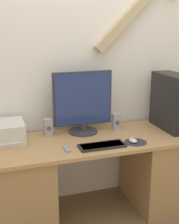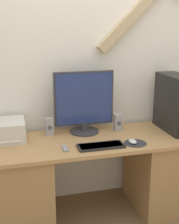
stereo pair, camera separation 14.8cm
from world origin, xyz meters
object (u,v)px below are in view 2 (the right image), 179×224
Objects in this scene: printer at (7,130)px; remote_control at (65,148)px; keyboard at (100,146)px; monitor at (84,102)px; computer_tower at (175,103)px; speaker_right at (118,122)px; mouse at (133,141)px; speaker_left at (49,127)px.

printer is 0.54m from remote_control.
keyboard reaches higher than remote_control.
monitor is 1.08× the size of computer_tower.
printer reaches higher than speaker_right.
remote_control is (-0.54, -0.32, -0.07)m from speaker_right.
speaker_right is at bearing 52.29° from keyboard.
remote_control is (-0.55, 0.02, -0.01)m from mouse.
keyboard is 0.82m from computer_tower.
printer is at bearing -175.04° from speaker_left.
mouse reaches higher than keyboard.
speaker_right is at bearing -0.35° from printer.
keyboard is 0.27m from mouse.
remote_control is at bearing -124.13° from monitor.
monitor is 0.46m from keyboard.
monitor reaches higher than speaker_right.
computer_tower is 1.08m from remote_control.
speaker_right is (-0.01, 0.33, 0.06)m from mouse.
computer_tower is 0.54m from speaker_right.
keyboard is 0.52m from speaker_left.
printer reaches higher than remote_control.
speaker_right is (0.61, -0.04, 0.00)m from speaker_left.
computer_tower is 1.56× the size of printer.
computer_tower is at bearing 24.20° from mouse.
speaker_left is at bearing 101.23° from remote_control.
remote_control is at bearing -149.50° from speaker_right.
speaker_left is (-1.10, 0.15, -0.18)m from computer_tower.
remote_control is at bearing 178.26° from mouse.
mouse is at bearing -49.56° from monitor.
monitor is 0.69m from printer.
monitor reaches higher than keyboard.
mouse is (0.31, -0.37, -0.26)m from monitor.
printer is 0.96m from speaker_right.
speaker_left is at bearing 176.60° from speaker_right.
monitor is 0.54m from mouse.
speaker_left is 1.00× the size of speaker_right.
monitor reaches higher than printer.
printer is at bearing 179.65° from speaker_right.
computer_tower is (0.48, 0.22, 0.23)m from mouse.
speaker_left is (-0.31, 0.01, -0.20)m from monitor.
speaker_left is (-0.62, 0.37, 0.06)m from mouse.
mouse is at bearing -88.57° from speaker_right.
printer is (-0.66, -0.03, -0.19)m from monitor.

